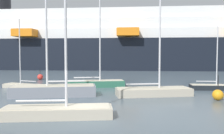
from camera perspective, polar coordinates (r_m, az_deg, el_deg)
ground_plane at (r=11.95m, az=-6.68°, el=-13.02°), size 600.00×600.00×0.00m
sailboat_0 at (r=24.10m, az=-21.88°, el=-4.30°), size 4.41×2.29×6.94m
sailboat_1 at (r=18.55m, az=10.68°, el=-5.72°), size 6.35×3.09×10.89m
sailboat_2 at (r=23.24m, az=-4.25°, el=-3.89°), size 6.19×2.78×10.19m
sailboat_3 at (r=12.29m, az=-13.77°, el=-10.48°), size 5.92×2.36×9.09m
sailboat_4 at (r=23.34m, az=24.49°, el=-4.58°), size 4.20×1.22×6.08m
sailboat_6 at (r=18.59m, az=-14.71°, el=-5.38°), size 6.91×3.29×12.75m
channel_buoy_0 at (r=18.18m, az=25.57°, el=-6.45°), size 0.78×0.78×1.84m
channel_buoy_1 at (r=31.50m, az=-17.99°, el=-2.43°), size 0.76×0.76×1.48m
cruise_ship at (r=57.18m, az=-7.31°, el=6.10°), size 127.31×20.70×20.22m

